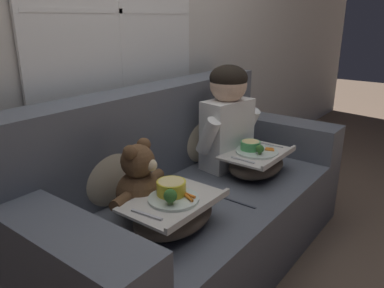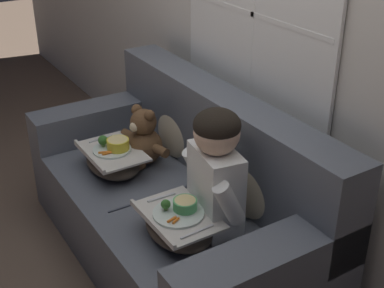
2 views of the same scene
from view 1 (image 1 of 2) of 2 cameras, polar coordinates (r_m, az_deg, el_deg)
name	(u,v)px [view 1 (image 1 of 2)]	position (r m, az deg, el deg)	size (l,w,h in m)	color
ground_plane	(197,259)	(2.17, 0.78, -17.07)	(14.00, 14.00, 0.00)	brown
wall_back_with_window	(114,11)	(2.14, -11.82, 19.20)	(8.00, 0.08, 2.60)	beige
couch	(187,202)	(2.03, -0.76, -8.76)	(1.88, 0.90, 0.92)	#565B66
throw_pillow_behind_child	(198,132)	(2.30, 0.96, 1.82)	(0.37, 0.18, 0.38)	#C1B293
throw_pillow_behind_teddy	(107,167)	(1.81, -12.78, -3.50)	(0.37, 0.18, 0.38)	#C1B293
child_figure	(228,113)	(2.15, 5.45, 4.77)	(0.44, 0.23, 0.60)	white
teddy_bear	(140,184)	(1.67, -7.96, -6.12)	(0.37, 0.27, 0.35)	brown
lap_tray_child	(256,162)	(2.13, 9.75, -2.72)	(0.40, 0.29, 0.20)	#473D33
lap_tray_teddy	(174,212)	(1.59, -2.79, -10.27)	(0.41, 0.29, 0.21)	#473D33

